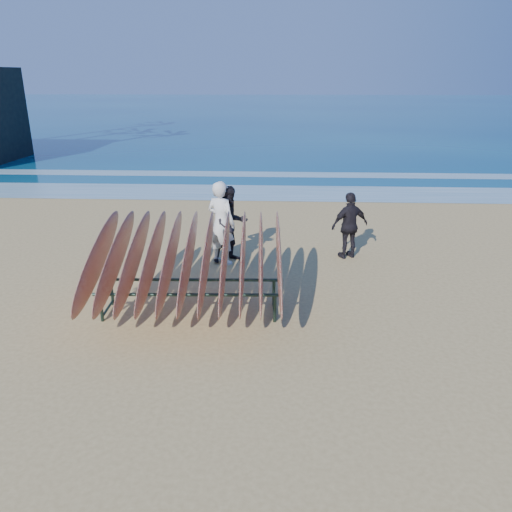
% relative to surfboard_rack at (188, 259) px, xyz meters
% --- Properties ---
extents(ground, '(120.00, 120.00, 0.00)m').
position_rel_surfboard_rack_xyz_m(ground, '(1.14, -0.40, -1.02)').
color(ground, tan).
rests_on(ground, ground).
extents(ocean, '(160.00, 160.00, 0.00)m').
position_rel_surfboard_rack_xyz_m(ocean, '(1.14, 54.60, -1.02)').
color(ocean, navy).
rests_on(ocean, ground).
extents(foam_near, '(160.00, 160.00, 0.00)m').
position_rel_surfboard_rack_xyz_m(foam_near, '(1.14, 9.60, -1.02)').
color(foam_near, white).
rests_on(foam_near, ground).
extents(foam_far, '(160.00, 160.00, 0.00)m').
position_rel_surfboard_rack_xyz_m(foam_far, '(1.14, 13.10, -1.02)').
color(foam_far, white).
rests_on(foam_far, ground).
extents(surfboard_rack, '(3.30, 3.18, 1.74)m').
position_rel_surfboard_rack_xyz_m(surfboard_rack, '(0.00, 0.00, 0.00)').
color(surfboard_rack, '#1B2C24').
rests_on(surfboard_rack, ground).
extents(person_white, '(0.81, 0.72, 1.86)m').
position_rel_surfboard_rack_xyz_m(person_white, '(0.27, 2.54, -0.09)').
color(person_white, silver).
rests_on(person_white, ground).
extents(person_dark_a, '(1.05, 0.99, 1.72)m').
position_rel_surfboard_rack_xyz_m(person_dark_a, '(0.46, 2.67, -0.16)').
color(person_dark_a, black).
rests_on(person_dark_a, ground).
extents(person_dark_b, '(0.97, 0.69, 1.53)m').
position_rel_surfboard_rack_xyz_m(person_dark_b, '(3.14, 3.03, -0.26)').
color(person_dark_b, black).
rests_on(person_dark_b, ground).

